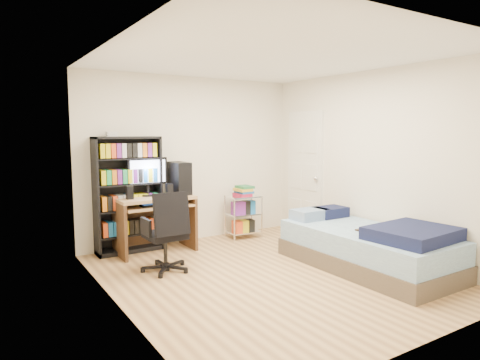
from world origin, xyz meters
TOP-DOWN VIEW (x-y plane):
  - room at (0.00, 0.00)m, footprint 3.58×4.08m
  - media_shelf at (-1.06, 1.84)m, footprint 0.91×0.30m
  - computer_desk at (-0.65, 1.69)m, footprint 1.04×0.61m
  - office_chair at (-0.95, 0.75)m, footprint 0.59×0.59m
  - wire_cart at (0.73, 1.67)m, footprint 0.54×0.41m
  - bed at (1.19, -0.45)m, footprint 1.08×2.16m
  - door at (1.72, 1.35)m, footprint 0.12×0.80m

SIDE VIEW (x-z plane):
  - bed at x=1.19m, z-range -0.04..0.58m
  - office_chair at x=-0.95m, z-range -0.18..0.80m
  - wire_cart at x=0.73m, z-range 0.13..0.95m
  - computer_desk at x=-0.65m, z-range 0.05..1.37m
  - media_shelf at x=-1.06m, z-range -0.01..1.67m
  - door at x=1.72m, z-range 0.00..2.00m
  - room at x=0.00m, z-range -0.04..2.54m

